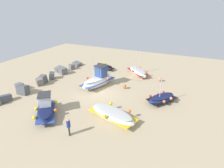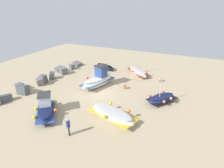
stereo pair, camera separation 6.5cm
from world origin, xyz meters
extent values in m
plane|color=tan|center=(0.00, 0.00, 0.00)|extent=(44.57, 44.57, 0.00)
ellipsoid|color=white|center=(1.69, 1.02, 0.62)|extent=(5.33, 3.23, 1.36)
cube|color=#2D4C9E|center=(1.69, 1.02, 0.68)|extent=(5.13, 3.16, 0.23)
ellipsoid|color=beige|center=(1.69, 1.02, 1.14)|extent=(4.67, 2.78, 0.31)
cube|color=#2D4784|center=(2.30, 0.83, 1.94)|extent=(1.46, 1.53, 1.40)
cube|color=#333338|center=(2.30, 0.83, 2.67)|extent=(1.70, 1.78, 0.06)
cylinder|color=#B7B7BC|center=(1.01, 1.24, 2.82)|extent=(0.08, 0.08, 3.15)
sphere|color=red|center=(1.14, 2.23, 1.18)|extent=(0.30, 0.30, 0.30)
sphere|color=#EA7F75|center=(2.23, -0.18, 1.15)|extent=(0.30, 0.30, 0.30)
ellipsoid|color=white|center=(-4.16, -3.72, 0.45)|extent=(3.20, 5.26, 0.96)
cube|color=gold|center=(-4.16, -3.72, 0.50)|extent=(3.19, 5.08, 0.13)
ellipsoid|color=beige|center=(-4.16, -3.72, 0.83)|extent=(2.79, 4.62, 0.20)
sphere|color=yellow|center=(-2.80, -2.92, 0.74)|extent=(0.35, 0.35, 0.35)
sphere|color=yellow|center=(-5.18, -3.42, 0.82)|extent=(0.35, 0.35, 0.35)
sphere|color=orange|center=(-3.45, -5.12, 0.81)|extent=(0.35, 0.35, 0.35)
ellipsoid|color=navy|center=(0.92, -7.43, 0.41)|extent=(3.64, 3.24, 0.88)
cube|color=black|center=(0.92, -7.43, 0.45)|extent=(3.54, 3.17, 0.14)
ellipsoid|color=#151E45|center=(0.92, -7.43, 0.75)|extent=(3.18, 2.82, 0.19)
cylinder|color=#B7B7BC|center=(0.62, -7.20, 1.98)|extent=(0.08, 0.08, 2.33)
sphere|color=red|center=(0.64, -6.19, 0.63)|extent=(0.31, 0.31, 0.31)
sphere|color=orange|center=(0.04, -7.79, 0.65)|extent=(0.31, 0.31, 0.31)
sphere|color=#EA7F75|center=(1.41, -6.78, 0.72)|extent=(0.31, 0.31, 0.31)
sphere|color=#EA7F75|center=(0.82, -8.38, 0.77)|extent=(0.31, 0.31, 0.31)
sphere|color=red|center=(2.19, -7.36, 0.65)|extent=(0.31, 0.31, 0.31)
ellipsoid|color=white|center=(7.75, -2.62, 0.47)|extent=(4.16, 4.22, 1.07)
cube|color=maroon|center=(7.75, -2.62, 0.52)|extent=(4.04, 4.10, 0.21)
ellipsoid|color=beige|center=(7.75, -2.62, 0.87)|extent=(3.62, 3.68, 0.26)
cylinder|color=#B7B7BC|center=(8.20, -2.15, 2.25)|extent=(0.08, 0.08, 2.61)
sphere|color=#EA7F75|center=(9.10, -2.54, 0.88)|extent=(0.27, 0.27, 0.27)
sphere|color=orange|center=(7.09, -1.98, 0.81)|extent=(0.27, 0.27, 0.27)
sphere|color=orange|center=(7.72, -3.96, 0.79)|extent=(0.27, 0.27, 0.27)
ellipsoid|color=navy|center=(-6.34, 2.37, 0.46)|extent=(4.34, 4.01, 1.02)
cube|color=#2D4C9E|center=(-6.34, 2.37, 0.50)|extent=(4.21, 3.90, 0.19)
ellipsoid|color=#151E45|center=(-6.34, 2.37, 0.84)|extent=(3.79, 3.49, 0.24)
cube|color=silver|center=(-5.85, 2.78, 1.45)|extent=(1.68, 1.65, 1.06)
cube|color=#333338|center=(-5.85, 2.78, 2.01)|extent=(1.95, 1.91, 0.06)
sphere|color=yellow|center=(-7.79, 2.34, 0.71)|extent=(0.36, 0.36, 0.36)
sphere|color=orange|center=(-6.04, 1.42, 0.70)|extent=(0.36, 0.36, 0.36)
sphere|color=yellow|center=(-6.64, 3.31, 0.71)|extent=(0.36, 0.36, 0.36)
sphere|color=yellow|center=(-4.88, 2.39, 0.76)|extent=(0.36, 0.36, 0.36)
ellipsoid|color=black|center=(8.07, 3.20, 0.40)|extent=(2.19, 3.77, 0.87)
cube|color=navy|center=(8.07, 3.20, 0.44)|extent=(2.14, 3.63, 0.15)
ellipsoid|color=black|center=(8.07, 3.20, 0.73)|extent=(1.88, 3.30, 0.20)
sphere|color=yellow|center=(8.94, 3.59, 0.70)|extent=(0.36, 0.36, 0.36)
sphere|color=orange|center=(7.20, 2.81, 0.64)|extent=(0.36, 0.36, 0.36)
cylinder|color=#2D2D38|center=(-7.78, -1.44, 0.42)|extent=(0.14, 0.14, 0.84)
cylinder|color=#2D2D38|center=(-7.67, -1.33, 0.42)|extent=(0.14, 0.14, 0.84)
cylinder|color=navy|center=(-7.72, -1.39, 1.11)|extent=(0.32, 0.32, 0.55)
sphere|color=tan|center=(-7.72, -1.39, 1.50)|extent=(0.22, 0.22, 0.22)
cube|color=#4C5156|center=(-6.11, 8.58, 0.38)|extent=(1.57, 1.10, 0.97)
cube|color=#4C5156|center=(-3.88, 8.29, 0.54)|extent=(1.03, 1.48, 1.26)
cube|color=slate|center=(-3.29, 9.58, 0.43)|extent=(0.98, 1.15, 0.94)
cube|color=slate|center=(-1.24, 8.22, 0.50)|extent=(1.20, 1.16, 1.17)
cube|color=#4C5156|center=(-0.54, 8.40, 0.53)|extent=(1.40, 0.92, 1.28)
cube|color=#4C5156|center=(1.22, 8.36, 0.47)|extent=(1.20, 1.27, 1.13)
cube|color=slate|center=(3.43, 8.11, 0.51)|extent=(1.41, 1.38, 1.17)
cube|color=slate|center=(3.95, 9.26, 0.42)|extent=(1.50, 1.20, 1.09)
cube|color=slate|center=(5.90, 8.24, 0.39)|extent=(1.27, 1.32, 0.93)
cube|color=slate|center=(7.75, 8.44, 0.31)|extent=(1.38, 1.51, 0.84)
cylinder|color=#3F3F42|center=(6.64, -6.17, 0.07)|extent=(0.08, 0.08, 0.14)
sphere|color=#EA7F75|center=(6.64, -6.17, 0.40)|extent=(0.52, 0.52, 0.52)
cylinder|color=#3F3F42|center=(2.39, -2.47, 0.08)|extent=(0.08, 0.08, 0.17)
sphere|color=orange|center=(2.39, -2.47, 0.41)|extent=(0.47, 0.47, 0.47)
camera|label=1|loc=(-16.98, -9.46, 10.06)|focal=28.48mm
camera|label=2|loc=(-16.95, -9.52, 10.06)|focal=28.48mm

